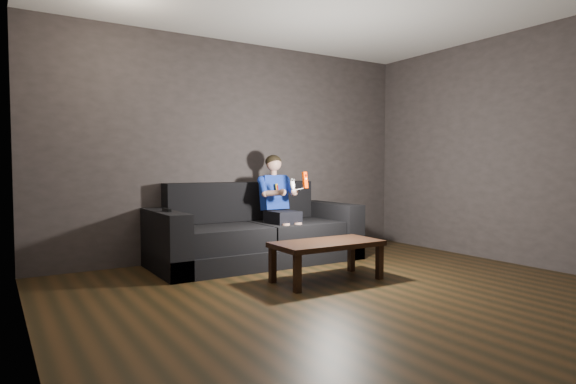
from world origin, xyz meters
TOP-DOWN VIEW (x-y plane):
  - floor at (0.00, 0.00)m, footprint 5.00×5.00m
  - back_wall at (0.00, 2.50)m, footprint 5.00×0.04m
  - left_wall at (-2.50, 0.00)m, footprint 0.04×5.00m
  - right_wall at (2.50, 0.00)m, footprint 0.04×5.00m
  - sofa at (-0.03, 2.00)m, footprint 2.44×1.05m
  - child at (0.25, 1.92)m, footprint 0.47×0.57m
  - wii_remote_red at (0.34, 1.48)m, footprint 0.04×0.07m
  - nunchuk_white at (0.17, 1.49)m, footprint 0.06×0.08m
  - wii_remote_black at (-1.13, 1.91)m, footprint 0.05×0.17m
  - coffee_table at (0.12, 0.78)m, footprint 1.09×0.55m

SIDE VIEW (x-z plane):
  - floor at x=0.00m, z-range 0.00..0.00m
  - sofa at x=-0.03m, z-range -0.16..0.78m
  - coffee_table at x=0.12m, z-range 0.14..0.54m
  - wii_remote_black at x=-1.13m, z-range 0.66..0.70m
  - child at x=0.25m, z-range 0.20..1.34m
  - nunchuk_white at x=0.17m, z-range 0.87..1.01m
  - wii_remote_red at x=0.34m, z-range 0.89..1.08m
  - back_wall at x=0.00m, z-range 0.00..2.70m
  - left_wall at x=-2.50m, z-range 0.00..2.70m
  - right_wall at x=2.50m, z-range 0.00..2.70m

